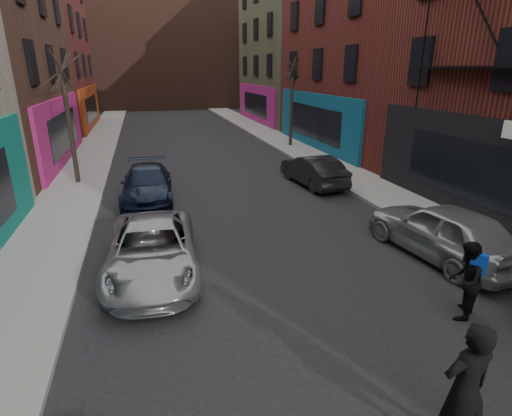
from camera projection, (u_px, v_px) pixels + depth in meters
sidewalk_left at (100, 140)px, 28.93m from camera, size 2.50×84.00×0.13m
sidewalk_right at (265, 133)px, 32.10m from camera, size 2.50×84.00×0.13m
building_far at (162, 52)px, 51.86m from camera, size 40.00×10.00×14.00m
tree_left_far at (67, 108)px, 16.94m from camera, size 2.00×2.00×6.50m
tree_right_far at (292, 92)px, 25.49m from camera, size 2.00×2.00×6.80m
parked_left_far at (152, 249)px, 10.03m from camera, size 2.46×4.86×1.32m
parked_left_end at (147, 184)px, 15.61m from camera, size 2.09×4.72×1.35m
parked_right_far at (443, 231)px, 10.90m from camera, size 2.38×4.75×1.55m
parked_right_end at (313, 170)px, 17.79m from camera, size 1.79×4.17×1.34m
skateboarder at (465, 389)px, 5.11m from camera, size 0.72×0.48×1.96m
pedestrian at (465, 280)px, 8.18m from camera, size 1.05×1.01×1.70m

